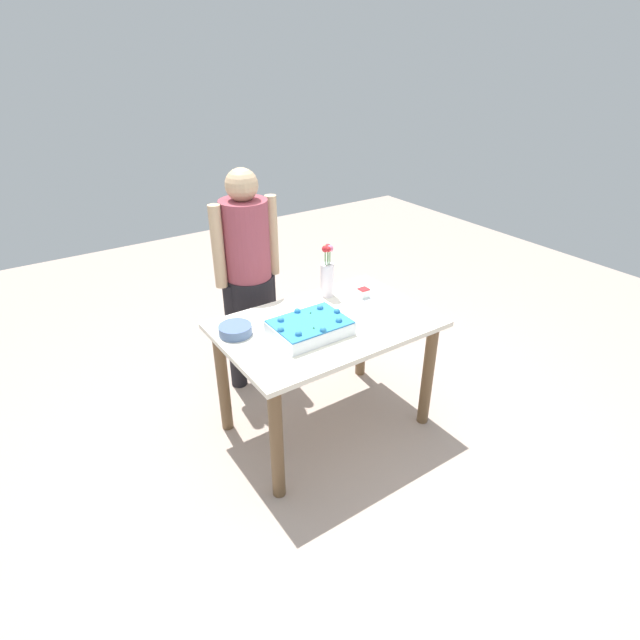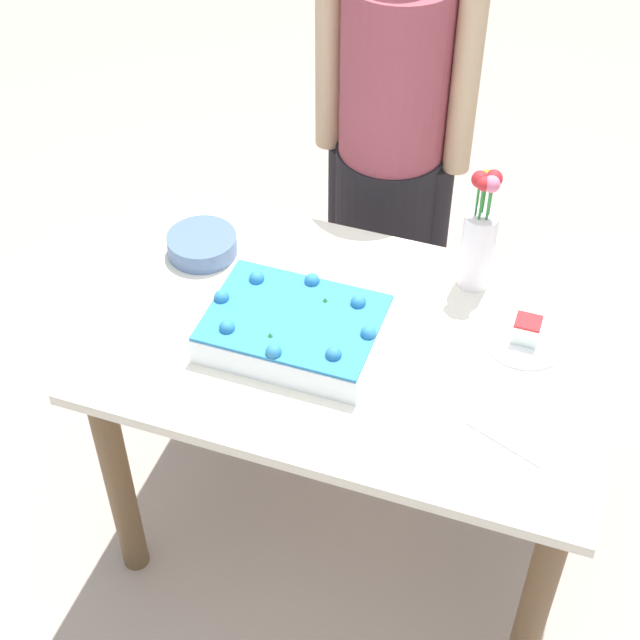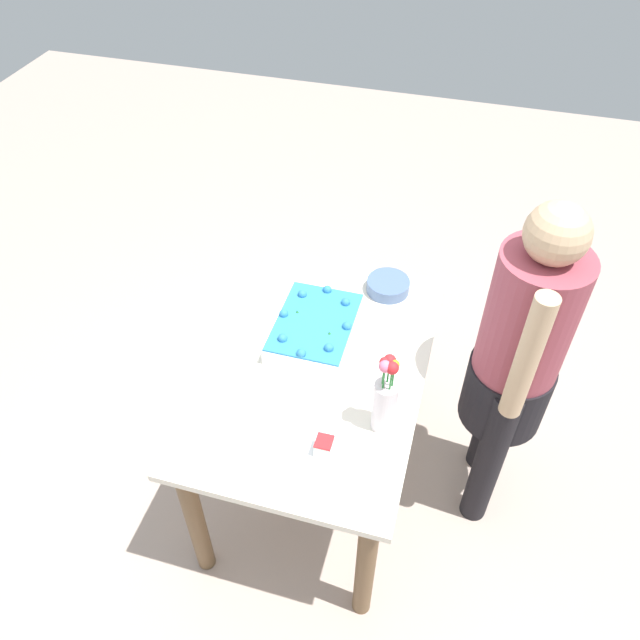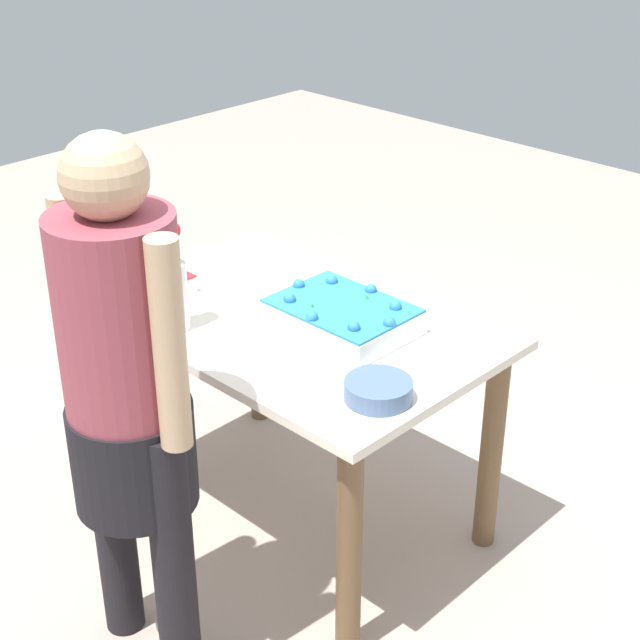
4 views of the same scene
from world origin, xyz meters
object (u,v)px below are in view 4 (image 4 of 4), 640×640
cake_knife (256,263)px  person_standing (127,388)px  sheet_cake (342,316)px  fruit_bowl (378,390)px  flower_vase (173,285)px  serving_plate_with_slice (185,289)px

cake_knife → person_standing: bearing=-38.9°
sheet_cake → fruit_bowl: bearing=-33.6°
flower_vase → fruit_bowl: flower_vase is taller
cake_knife → flower_vase: bearing=-48.5°
cake_knife → fruit_bowl: (0.87, -0.36, 0.02)m
fruit_bowl → serving_plate_with_slice: bearing=177.0°
person_standing → cake_knife: bearing=30.0°
cake_knife → flower_vase: 0.53m
sheet_cake → person_standing: (-0.01, -0.75, 0.08)m
fruit_bowl → person_standing: 0.64m
fruit_bowl → person_standing: size_ratio=0.12×
flower_vase → fruit_bowl: bearing=9.8°
flower_vase → person_standing: bearing=-50.6°
fruit_bowl → flower_vase: bearing=-170.2°
serving_plate_with_slice → cake_knife: serving_plate_with_slice is taller
serving_plate_with_slice → fruit_bowl: serving_plate_with_slice is taller
cake_knife → person_standing: (0.52, -0.89, 0.11)m
fruit_bowl → person_standing: bearing=-123.6°
sheet_cake → serving_plate_with_slice: size_ratio=2.06×
cake_knife → serving_plate_with_slice: bearing=-65.8°
serving_plate_with_slice → flower_vase: (0.16, -0.16, 0.12)m
serving_plate_with_slice → person_standing: size_ratio=0.13×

